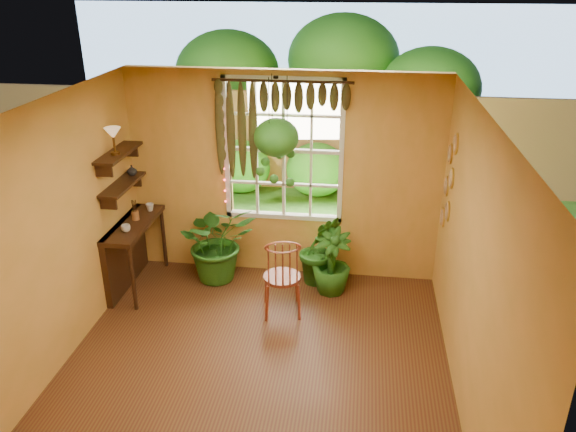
{
  "coord_description": "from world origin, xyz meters",
  "views": [
    {
      "loc": [
        0.97,
        -4.44,
        3.79
      ],
      "look_at": [
        0.21,
        1.15,
        1.3
      ],
      "focal_mm": 35.0,
      "sensor_mm": 36.0,
      "label": 1
    }
  ],
  "objects_px": {
    "potted_plant_left": "(218,241)",
    "hanging_basket": "(276,142)",
    "counter_ledge": "(128,247)",
    "windsor_chair": "(282,288)",
    "potted_plant_mid": "(320,249)"
  },
  "relations": [
    {
      "from": "windsor_chair",
      "to": "hanging_basket",
      "type": "bearing_deg",
      "value": 92.52
    },
    {
      "from": "potted_plant_left",
      "to": "hanging_basket",
      "type": "height_order",
      "value": "hanging_basket"
    },
    {
      "from": "potted_plant_left",
      "to": "hanging_basket",
      "type": "xyz_separation_m",
      "value": [
        0.79,
        -0.06,
        1.39
      ]
    },
    {
      "from": "hanging_basket",
      "to": "counter_ledge",
      "type": "bearing_deg",
      "value": -171.93
    },
    {
      "from": "counter_ledge",
      "to": "hanging_basket",
      "type": "height_order",
      "value": "hanging_basket"
    },
    {
      "from": "counter_ledge",
      "to": "potted_plant_left",
      "type": "relative_size",
      "value": 1.11
    },
    {
      "from": "hanging_basket",
      "to": "windsor_chair",
      "type": "bearing_deg",
      "value": -76.35
    },
    {
      "from": "windsor_chair",
      "to": "potted_plant_mid",
      "type": "xyz_separation_m",
      "value": [
        0.38,
        0.78,
        0.14
      ]
    },
    {
      "from": "counter_ledge",
      "to": "potted_plant_mid",
      "type": "height_order",
      "value": "potted_plant_mid"
    },
    {
      "from": "counter_ledge",
      "to": "potted_plant_left",
      "type": "distance_m",
      "value": 1.14
    },
    {
      "from": "potted_plant_left",
      "to": "potted_plant_mid",
      "type": "distance_m",
      "value": 1.33
    },
    {
      "from": "windsor_chair",
      "to": "hanging_basket",
      "type": "xyz_separation_m",
      "value": [
        -0.16,
        0.65,
        1.58
      ]
    },
    {
      "from": "counter_ledge",
      "to": "potted_plant_left",
      "type": "height_order",
      "value": "potted_plant_left"
    },
    {
      "from": "counter_ledge",
      "to": "hanging_basket",
      "type": "xyz_separation_m",
      "value": [
        1.88,
        0.27,
        1.38
      ]
    },
    {
      "from": "counter_ledge",
      "to": "windsor_chair",
      "type": "xyz_separation_m",
      "value": [
        2.04,
        -0.38,
        -0.21
      ]
    }
  ]
}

